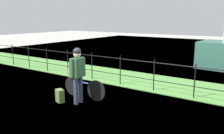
# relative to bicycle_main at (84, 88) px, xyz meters

# --- Properties ---
(ground_plane) EXTENTS (60.00, 60.00, 0.00)m
(ground_plane) POSITION_rel_bicycle_main_xyz_m (0.84, -0.40, -0.35)
(ground_plane) COLOR #B2ADA3
(grass_strip) EXTENTS (27.00, 2.40, 0.03)m
(grass_strip) POSITION_rel_bicycle_main_xyz_m (0.84, 2.92, -0.33)
(grass_strip) COLOR #569342
(grass_strip) RESTS_ON ground
(harbor_water) EXTENTS (30.00, 30.00, 0.00)m
(harbor_water) POSITION_rel_bicycle_main_xyz_m (0.84, 9.05, -0.35)
(harbor_water) COLOR #60849E
(harbor_water) RESTS_ON ground
(iron_fence) EXTENTS (18.04, 0.04, 1.13)m
(iron_fence) POSITION_rel_bicycle_main_xyz_m (0.84, 1.93, 0.30)
(iron_fence) COLOR black
(iron_fence) RESTS_ON ground
(bicycle_main) EXTENTS (1.62, 0.16, 0.66)m
(bicycle_main) POSITION_rel_bicycle_main_xyz_m (0.00, 0.00, 0.00)
(bicycle_main) COLOR black
(bicycle_main) RESTS_ON ground
(wooden_crate) EXTENTS (0.37, 0.29, 0.28)m
(wooden_crate) POSITION_rel_bicycle_main_xyz_m (-0.34, -0.00, 0.45)
(wooden_crate) COLOR #A87F51
(wooden_crate) RESTS_ON bicycle_main
(terrier_dog) EXTENTS (0.32, 0.14, 0.18)m
(terrier_dog) POSITION_rel_bicycle_main_xyz_m (-0.32, -0.00, 0.67)
(terrier_dog) COLOR #4C3D2D
(terrier_dog) RESTS_ON wooden_crate
(cyclist_person) EXTENTS (0.27, 0.54, 1.68)m
(cyclist_person) POSITION_rel_bicycle_main_xyz_m (0.17, -0.45, 0.66)
(cyclist_person) COLOR #383D51
(cyclist_person) RESTS_ON ground
(backpack_on_paving) EXTENTS (0.32, 0.26, 0.40)m
(backpack_on_paving) POSITION_rel_bicycle_main_xyz_m (-0.35, -0.70, -0.15)
(backpack_on_paving) COLOR olive
(backpack_on_paving) RESTS_ON ground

